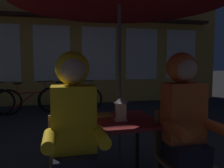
{
  "coord_description": "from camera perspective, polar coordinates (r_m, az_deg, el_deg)",
  "views": [
    {
      "loc": [
        -0.58,
        -2.17,
        1.31
      ],
      "look_at": [
        0.0,
        0.32,
        1.07
      ],
      "focal_mm": 36.28,
      "sensor_mm": 36.0,
      "label": 1
    }
  ],
  "objects": [
    {
      "name": "person_right_hooded",
      "position": [
        2.1,
        17.85,
        -7.6
      ],
      "size": [
        0.45,
        0.56,
        1.4
      ],
      "color": "black",
      "rests_on": "ground_plane"
    },
    {
      "name": "shopfront_building",
      "position": [
        7.79,
        -9.38,
        18.5
      ],
      "size": [
        10.0,
        0.93,
        6.2
      ],
      "color": "gold",
      "rests_on": "ground_plane"
    },
    {
      "name": "lantern",
      "position": [
        2.24,
        2.25,
        -6.16
      ],
      "size": [
        0.11,
        0.11,
        0.23
      ],
      "color": "white",
      "rests_on": "cafe_table"
    },
    {
      "name": "person_left_hooded",
      "position": [
        1.81,
        -9.6,
        -9.46
      ],
      "size": [
        0.45,
        0.56,
        1.4
      ],
      "color": "black",
      "rests_on": "ground_plane"
    },
    {
      "name": "cafe_table",
      "position": [
        2.35,
        1.81,
        -11.2
      ],
      "size": [
        0.72,
        0.72,
        0.74
      ],
      "color": "maroon",
      "rests_on": "ground_plane"
    },
    {
      "name": "book",
      "position": [
        2.43,
        -2.46,
        -7.87
      ],
      "size": [
        0.21,
        0.16,
        0.02
      ],
      "primitive_type": "cube",
      "rotation": [
        0.0,
        0.0,
        0.1
      ],
      "color": "olive",
      "rests_on": "cafe_table"
    },
    {
      "name": "chair_right",
      "position": [
        2.25,
        16.8,
        -16.21
      ],
      "size": [
        0.4,
        0.4,
        0.87
      ],
      "color": "olive",
      "rests_on": "ground_plane"
    },
    {
      "name": "chair_left",
      "position": [
        1.98,
        -9.54,
        -19.06
      ],
      "size": [
        0.4,
        0.4,
        0.87
      ],
      "color": "olive",
      "rests_on": "ground_plane"
    },
    {
      "name": "bicycle_second",
      "position": [
        6.2,
        -19.99,
        -3.88
      ],
      "size": [
        1.66,
        0.39,
        0.84
      ],
      "color": "black",
      "rests_on": "ground_plane"
    },
    {
      "name": "bicycle_third",
      "position": [
        6.16,
        -10.35,
        -3.7
      ],
      "size": [
        1.68,
        0.23,
        0.84
      ],
      "color": "black",
      "rests_on": "ground_plane"
    }
  ]
}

